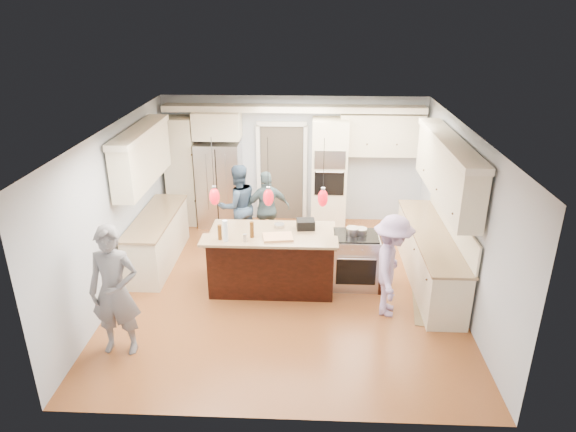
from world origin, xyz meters
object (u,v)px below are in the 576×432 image
Objects in this scene: refrigerator at (220,184)px; person_far_left at (238,206)px; kitchen_island at (273,259)px; person_bar_end at (115,291)px; island_range at (356,260)px.

person_far_left is at bearing -63.04° from refrigerator.
person_bar_end is at bearing -136.16° from kitchen_island.
island_range is 3.91m from person_bar_end.
kitchen_island is 1.75m from person_far_left.
person_bar_end is (-1.95, -1.87, 0.44)m from kitchen_island.
person_bar_end is (-0.65, -4.44, 0.03)m from refrigerator.
person_far_left is (0.53, -1.04, -0.08)m from refrigerator.
island_range is (1.41, 0.08, -0.03)m from kitchen_island.
kitchen_island reaches higher than island_range.
kitchen_island is at bearing -176.93° from island_range.
refrigerator is 1.96× the size of island_range.
person_far_left is at bearing 146.36° from island_range.
person_bar_end reaches higher than refrigerator.
person_bar_end is at bearing 41.04° from person_far_left.
kitchen_island is at bearing -63.09° from refrigerator.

